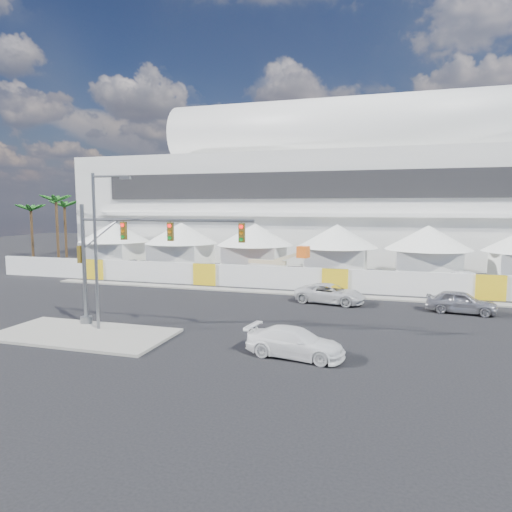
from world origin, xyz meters
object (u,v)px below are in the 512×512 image
(sedan_silver, at_px, (461,302))
(lot_car_c, at_px, (146,268))
(streetlight_median, at_px, (99,241))
(traffic_mast, at_px, (118,258))
(pickup_curb, at_px, (330,294))
(lot_car_a, at_px, (469,282))
(boom_lift, at_px, (263,272))
(pickup_near, at_px, (295,342))

(sedan_silver, height_order, lot_car_c, sedan_silver)
(sedan_silver, relative_size, lot_car_c, 0.87)
(streetlight_median, bearing_deg, traffic_mast, 54.90)
(pickup_curb, height_order, lot_car_a, lot_car_a)
(lot_car_a, bearing_deg, boom_lift, 106.64)
(pickup_curb, bearing_deg, lot_car_a, -43.70)
(traffic_mast, relative_size, streetlight_median, 1.24)
(streetlight_median, bearing_deg, boom_lift, 77.12)
(boom_lift, bearing_deg, streetlight_median, -89.16)
(pickup_curb, bearing_deg, traffic_mast, 143.18)
(lot_car_c, relative_size, streetlight_median, 0.58)
(lot_car_c, height_order, streetlight_median, streetlight_median)
(sedan_silver, bearing_deg, pickup_curb, 92.77)
(sedan_silver, bearing_deg, streetlight_median, 125.02)
(traffic_mast, bearing_deg, boom_lift, 78.43)
(sedan_silver, relative_size, streetlight_median, 0.50)
(pickup_curb, relative_size, traffic_mast, 0.47)
(pickup_curb, xyz_separation_m, pickup_near, (-0.00, -12.89, -0.02))
(sedan_silver, relative_size, pickup_near, 0.93)
(pickup_near, distance_m, lot_car_a, 23.70)
(pickup_curb, distance_m, lot_car_a, 13.56)
(pickup_curb, xyz_separation_m, boom_lift, (-7.38, 7.37, 0.27))
(pickup_curb, height_order, lot_car_c, lot_car_c)
(pickup_curb, distance_m, pickup_near, 12.89)
(sedan_silver, xyz_separation_m, pickup_near, (-8.99, -12.23, -0.07))
(pickup_curb, relative_size, boom_lift, 0.70)
(lot_car_c, distance_m, streetlight_median, 22.28)
(lot_car_a, height_order, streetlight_median, streetlight_median)
(streetlight_median, relative_size, boom_lift, 1.20)
(pickup_near, height_order, boom_lift, boom_lift)
(pickup_near, distance_m, boom_lift, 21.56)
(lot_car_a, distance_m, lot_car_c, 31.27)
(traffic_mast, bearing_deg, pickup_near, -10.74)
(pickup_curb, height_order, traffic_mast, traffic_mast)
(lot_car_c, xyz_separation_m, streetlight_median, (8.74, -19.98, 4.55))
(lot_car_a, bearing_deg, pickup_near, 166.89)
(lot_car_a, height_order, traffic_mast, traffic_mast)
(sedan_silver, height_order, boom_lift, boom_lift)
(traffic_mast, height_order, boom_lift, traffic_mast)
(pickup_near, height_order, traffic_mast, traffic_mast)
(sedan_silver, relative_size, pickup_curb, 0.87)
(sedan_silver, height_order, lot_car_a, lot_car_a)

